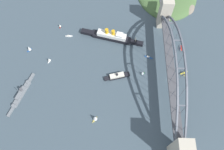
# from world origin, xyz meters

# --- Properties ---
(ground_plane) EXTENTS (1400.00, 1400.00, 0.00)m
(ground_plane) POSITION_xyz_m (0.00, 0.00, 0.00)
(ground_plane) COLOR #3D4C56
(harbor_arch_bridge) EXTENTS (268.41, 16.96, 67.99)m
(harbor_arch_bridge) POSITION_xyz_m (0.00, -0.00, 27.59)
(harbor_arch_bridge) COLOR #BCB29E
(harbor_arch_bridge) RESTS_ON ground
(ocean_liner) EXTENTS (30.33, 99.72, 19.66)m
(ocean_liner) POSITION_xyz_m (70.16, 81.69, 5.63)
(ocean_liner) COLOR black
(ocean_liner) RESTS_ON ground
(naval_cruiser) EXTENTS (65.30, 23.84, 16.60)m
(naval_cruiser) POSITION_xyz_m (-29.86, 202.02, 2.74)
(naval_cruiser) COLOR slate
(naval_cruiser) RESTS_ON ground
(harbor_ferry_steamer) EXTENTS (15.66, 37.50, 8.45)m
(harbor_ferry_steamer) POSITION_xyz_m (1.51, 71.35, 2.63)
(harbor_ferry_steamer) COLOR black
(harbor_ferry_steamer) RESTS_ON ground
(seaplane_taxiing_near_bridge) EXTENTS (10.15, 7.32, 4.58)m
(seaplane_taxiing_near_bridge) POSITION_xyz_m (52.99, -26.99, 1.82)
(seaplane_taxiing_near_bridge) COLOR #B7B7B2
(seaplane_taxiing_near_bridge) RESTS_ON ground
(seaplane_second_in_formation) EXTENTS (9.03, 11.44, 4.83)m
(seaplane_second_in_formation) POSITION_xyz_m (9.03, -25.27, 2.08)
(seaplane_second_in_formation) COLOR #B7B7B2
(seaplane_second_in_formation) RESTS_ON ground
(small_boat_0) EXTENTS (4.74, 6.04, 7.55)m
(small_boat_0) POSITION_xyz_m (7.31, 34.81, 3.56)
(small_boat_0) COLOR #2D6B3D
(small_boat_0) RESTS_ON ground
(small_boat_1) EXTENTS (7.72, 7.28, 9.54)m
(small_boat_1) POSITION_xyz_m (43.76, 206.71, 4.52)
(small_boat_1) COLOR #234C8C
(small_boat_1) RESTS_ON ground
(small_boat_2) EXTENTS (7.24, 5.42, 8.01)m
(small_boat_2) POSITION_xyz_m (24.92, 173.04, 3.73)
(small_boat_2) COLOR silver
(small_boat_2) RESTS_ON ground
(small_boat_3) EXTENTS (6.02, 12.72, 2.36)m
(small_boat_3) POSITION_xyz_m (36.24, 24.57, 0.84)
(small_boat_3) COLOR #234C8C
(small_boat_3) RESTS_ON ground
(small_boat_4) EXTENTS (6.25, 3.62, 6.09)m
(small_boat_4) POSITION_xyz_m (91.56, 166.82, 2.94)
(small_boat_4) COLOR #B2231E
(small_boat_4) RESTS_ON ground
(small_boat_5) EXTENTS (2.99, 11.37, 2.15)m
(small_boat_5) POSITION_xyz_m (72.40, 150.12, 0.79)
(small_boat_5) COLOR silver
(small_boat_5) RESTS_ON ground
(small_boat_6) EXTENTS (8.97, 7.60, 10.77)m
(small_boat_6) POSITION_xyz_m (-61.75, 98.41, 5.01)
(small_boat_6) COLOR gold
(small_boat_6) RESTS_ON ground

